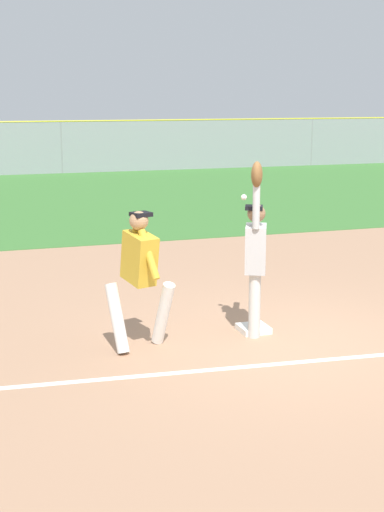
% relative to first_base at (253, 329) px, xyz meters
% --- Properties ---
extents(ground_plane, '(68.86, 68.86, 0.00)m').
position_rel_first_base_xyz_m(ground_plane, '(0.20, -0.54, -0.04)').
color(ground_plane, tan).
extents(outfield_grass, '(43.59, 14.29, 0.01)m').
position_rel_first_base_xyz_m(outfield_grass, '(0.20, 13.32, -0.04)').
color(outfield_grass, '#3D7533').
rests_on(outfield_grass, ground_plane).
extents(first_base, '(0.39, 0.39, 0.08)m').
position_rel_first_base_xyz_m(first_base, '(0.00, 0.00, 0.00)').
color(first_base, white).
rests_on(first_base, ground_plane).
extents(fielder, '(0.46, 0.86, 2.28)m').
position_rel_first_base_xyz_m(fielder, '(-0.05, -0.13, 1.08)').
color(fielder, silver).
rests_on(fielder, ground_plane).
extents(runner, '(0.85, 0.83, 1.72)m').
position_rel_first_base_xyz_m(runner, '(-1.58, -0.19, 0.96)').
color(runner, white).
rests_on(runner, ground_plane).
extents(baseball, '(0.07, 0.07, 0.07)m').
position_rel_first_base_xyz_m(baseball, '(-0.12, 0.11, 1.74)').
color(baseball, white).
extents(outfield_fence, '(43.67, 0.08, 2.07)m').
position_rel_first_base_xyz_m(outfield_fence, '(0.20, 20.46, 1.00)').
color(outfield_fence, '#93999E').
rests_on(outfield_fence, ground_plane).
extents(parked_car_tan, '(4.56, 2.44, 1.25)m').
position_rel_first_base_xyz_m(parked_car_tan, '(-0.37, 24.12, 0.63)').
color(parked_car_tan, tan).
rests_on(parked_car_tan, ground_plane).
extents(parked_car_black, '(4.53, 2.37, 1.25)m').
position_rel_first_base_xyz_m(parked_car_black, '(5.47, 24.18, 0.63)').
color(parked_car_black, black).
rests_on(parked_car_black, ground_plane).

